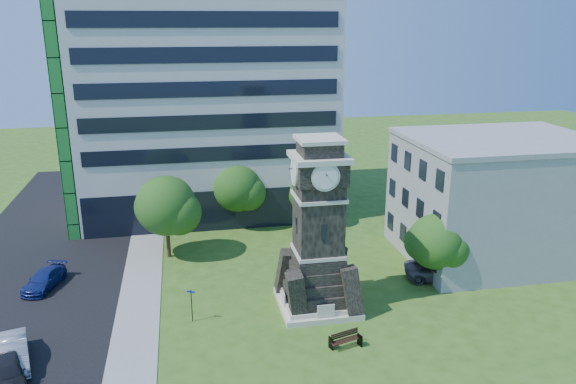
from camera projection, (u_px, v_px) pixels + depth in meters
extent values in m
plane|color=#335919|center=(281.00, 324.00, 37.66)|extent=(160.00, 160.00, 0.00)
cube|color=gray|center=(139.00, 301.00, 40.61)|extent=(3.00, 70.00, 0.06)
cube|color=black|center=(14.00, 313.00, 39.06)|extent=(14.00, 80.00, 0.02)
cube|color=beige|center=(317.00, 303.00, 40.03)|extent=(5.40, 5.40, 0.40)
cube|color=beige|center=(317.00, 299.00, 39.92)|extent=(4.80, 4.80, 0.30)
cube|color=black|center=(319.00, 210.00, 37.97)|extent=(3.00, 3.00, 6.40)
cube|color=beige|center=(318.00, 251.00, 38.85)|extent=(3.25, 3.25, 0.25)
cube|color=beige|center=(319.00, 196.00, 37.68)|extent=(3.25, 3.25, 0.25)
cube|color=black|center=(324.00, 232.00, 36.84)|extent=(0.35, 0.08, 1.10)
cube|color=black|center=(319.00, 170.00, 37.15)|extent=(3.30, 3.30, 1.60)
cube|color=beige|center=(319.00, 157.00, 36.89)|extent=(3.70, 3.70, 0.35)
cylinder|color=white|center=(326.00, 177.00, 35.49)|extent=(1.56, 0.06, 1.56)
cylinder|color=white|center=(293.00, 172.00, 36.83)|extent=(0.06, 1.56, 1.56)
cube|color=black|center=(320.00, 148.00, 36.71)|extent=(2.60, 2.60, 0.90)
cube|color=beige|center=(320.00, 139.00, 36.54)|extent=(3.00, 3.00, 0.25)
cube|color=silver|center=(206.00, 77.00, 57.41)|extent=(25.00, 15.00, 28.00)
cube|color=black|center=(215.00, 210.00, 54.17)|extent=(24.50, 0.80, 4.00)
cube|color=#999B9F|center=(496.00, 200.00, 47.36)|extent=(15.00, 12.00, 10.00)
cube|color=#999B9F|center=(503.00, 139.00, 45.83)|extent=(15.20, 12.20, 0.40)
imported|color=black|center=(7.00, 372.00, 31.18)|extent=(3.24, 4.94, 1.56)
imported|color=#999BA0|center=(13.00, 353.00, 33.01)|extent=(2.85, 4.96, 1.55)
imported|color=navy|center=(44.00, 280.00, 42.62)|extent=(3.13, 4.87, 1.31)
imported|color=#505156|center=(441.00, 270.00, 44.01)|extent=(5.95, 3.67, 1.54)
cube|color=black|center=(331.00, 343.00, 34.70)|extent=(0.07, 0.50, 0.77)
cube|color=black|center=(360.00, 340.00, 35.04)|extent=(0.07, 0.50, 0.77)
cube|color=#331F11|center=(345.00, 340.00, 34.83)|extent=(1.98, 0.53, 0.04)
cube|color=#331F11|center=(345.00, 334.00, 34.97)|extent=(1.98, 0.04, 0.44)
cylinder|color=black|center=(192.00, 306.00, 37.67)|extent=(0.06, 0.06, 2.34)
cube|color=navy|center=(191.00, 292.00, 37.37)|extent=(0.56, 0.04, 0.14)
cylinder|color=#332114|center=(168.00, 242.00, 48.01)|extent=(0.33, 0.33, 2.69)
sphere|color=#275419|center=(166.00, 206.00, 47.05)|extent=(5.10, 5.10, 5.10)
sphere|color=#275419|center=(179.00, 213.00, 46.91)|extent=(3.83, 3.83, 3.83)
sphere|color=#275419|center=(155.00, 207.00, 47.57)|extent=(3.57, 3.57, 3.57)
cylinder|color=#332114|center=(238.00, 216.00, 54.98)|extent=(0.36, 0.36, 2.37)
sphere|color=#36641D|center=(237.00, 187.00, 54.13)|extent=(4.73, 4.73, 4.73)
sphere|color=#36641D|center=(247.00, 193.00, 54.00)|extent=(3.55, 3.55, 3.55)
sphere|color=#36641D|center=(228.00, 189.00, 54.61)|extent=(3.31, 3.31, 3.31)
cylinder|color=#332114|center=(310.00, 215.00, 55.74)|extent=(0.32, 0.32, 1.90)
sphere|color=#2B5419|center=(310.00, 193.00, 55.06)|extent=(4.25, 4.25, 4.25)
sphere|color=#2B5419|center=(320.00, 198.00, 54.92)|extent=(3.19, 3.19, 3.19)
sphere|color=#2B5419|center=(302.00, 194.00, 55.48)|extent=(2.97, 2.97, 2.97)
cylinder|color=#332114|center=(433.00, 272.00, 42.97)|extent=(0.32, 0.32, 2.07)
sphere|color=#2C681F|center=(436.00, 242.00, 42.23)|extent=(4.23, 4.23, 4.23)
sphere|color=#2C681F|center=(449.00, 248.00, 42.10)|extent=(3.17, 3.17, 3.17)
sphere|color=#2C681F|center=(424.00, 243.00, 42.66)|extent=(2.96, 2.96, 2.96)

